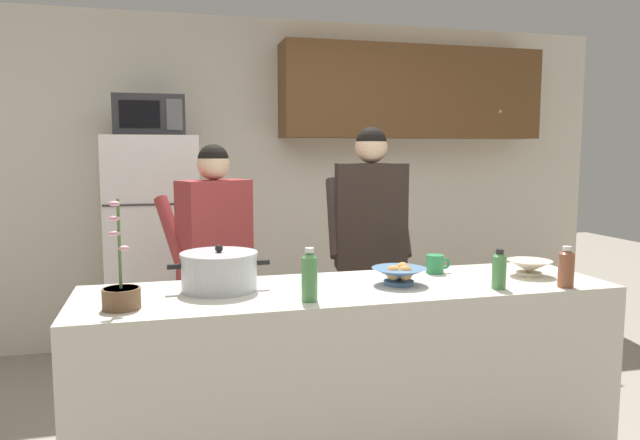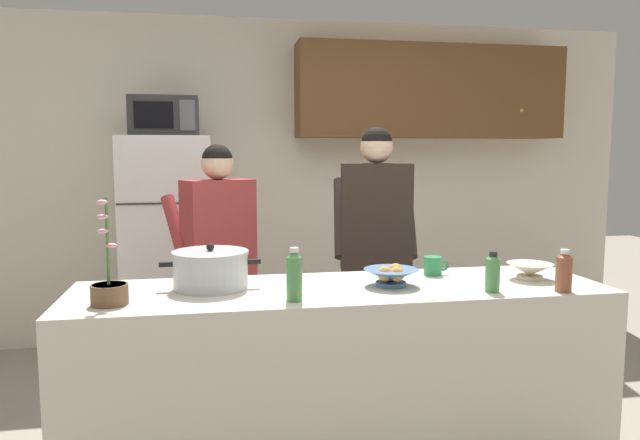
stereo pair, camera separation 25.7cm
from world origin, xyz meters
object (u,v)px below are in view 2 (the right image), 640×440
object	(u,v)px
cooking_pot	(211,269)
coffee_mug	(433,266)
person_near_pot	(218,247)
person_by_sink	(376,230)
potted_orchid	(109,289)
refrigerator	(169,249)
bottle_mid_counter	(564,271)
microwave	(165,116)
bread_bowl	(391,276)
bottle_far_corner	(294,275)
empty_bowl	(530,270)
bottle_near_edge	(493,272)

from	to	relation	value
cooking_pot	coffee_mug	world-z (taller)	cooking_pot
person_near_pot	coffee_mug	xyz separation A→B (m)	(1.07, -0.69, -0.02)
person_by_sink	potted_orchid	xyz separation A→B (m)	(-1.41, -1.01, -0.08)
refrigerator	bottle_mid_counter	size ratio (longest dim) A/B	8.63
microwave	bread_bowl	bearing A→B (deg)	-58.44
bottle_mid_counter	refrigerator	bearing A→B (deg)	131.33
microwave	coffee_mug	bearing A→B (deg)	-49.21
microwave	bottle_far_corner	bearing A→B (deg)	-72.20
microwave	potted_orchid	size ratio (longest dim) A/B	1.09
bottle_far_corner	empty_bowl	bearing A→B (deg)	9.92
cooking_pot	bottle_far_corner	distance (m)	0.46
person_by_sink	microwave	bearing A→B (deg)	143.75
coffee_mug	bread_bowl	size ratio (longest dim) A/B	0.51
person_near_pot	cooking_pot	size ratio (longest dim) A/B	3.46
bottle_mid_counter	potted_orchid	bearing A→B (deg)	176.23
empty_bowl	bottle_far_corner	xyz separation A→B (m)	(-1.19, -0.21, 0.06)
bottle_near_edge	empty_bowl	bearing A→B (deg)	34.80
bread_bowl	bottle_far_corner	bearing A→B (deg)	-158.44
bottle_near_edge	bottle_mid_counter	distance (m)	0.32
person_by_sink	empty_bowl	world-z (taller)	person_by_sink
cooking_pot	bottle_far_corner	size ratio (longest dim) A/B	2.02
microwave	cooking_pot	xyz separation A→B (m)	(0.31, -1.74, -0.79)
refrigerator	bread_bowl	distance (m)	2.20
person_by_sink	bread_bowl	xyz separation A→B (m)	(-0.17, -0.89, -0.09)
person_near_pot	bread_bowl	xyz separation A→B (m)	(0.78, -0.89, -0.01)
person_near_pot	bottle_mid_counter	distance (m)	1.89
bottle_near_edge	bottle_far_corner	world-z (taller)	bottle_far_corner
person_by_sink	refrigerator	bearing A→B (deg)	143.14
cooking_pot	empty_bowl	xyz separation A→B (m)	(1.54, -0.09, -0.04)
person_near_pot	bottle_mid_counter	size ratio (longest dim) A/B	8.28
bottle_mid_counter	coffee_mug	bearing A→B (deg)	134.52
coffee_mug	bottle_far_corner	bearing A→B (deg)	-152.84
empty_bowl	bottle_mid_counter	xyz separation A→B (m)	(0.01, -0.26, 0.05)
cooking_pot	bottle_near_edge	size ratio (longest dim) A/B	2.50
cooking_pot	coffee_mug	size ratio (longest dim) A/B	3.50
bottle_near_edge	bottle_mid_counter	xyz separation A→B (m)	(0.32, -0.05, 0.00)
microwave	bottle_mid_counter	distance (m)	2.91
cooking_pot	potted_orchid	distance (m)	0.47
bottle_mid_counter	bottle_near_edge	bearing A→B (deg)	170.42
cooking_pot	bottle_near_edge	xyz separation A→B (m)	(1.24, -0.30, 0.00)
bottle_far_corner	potted_orchid	xyz separation A→B (m)	(-0.75, 0.07, -0.05)
person_by_sink	bottle_near_edge	distance (m)	1.11
empty_bowl	bottle_mid_counter	size ratio (longest dim) A/B	1.17
microwave	potted_orchid	xyz separation A→B (m)	(-0.10, -1.97, -0.81)
bottle_far_corner	potted_orchid	world-z (taller)	potted_orchid
coffee_mug	bottle_near_edge	distance (m)	0.42
person_near_pot	potted_orchid	distance (m)	1.10
person_by_sink	potted_orchid	distance (m)	1.73
cooking_pot	bottle_near_edge	bearing A→B (deg)	-13.72
refrigerator	bottle_mid_counter	distance (m)	2.83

